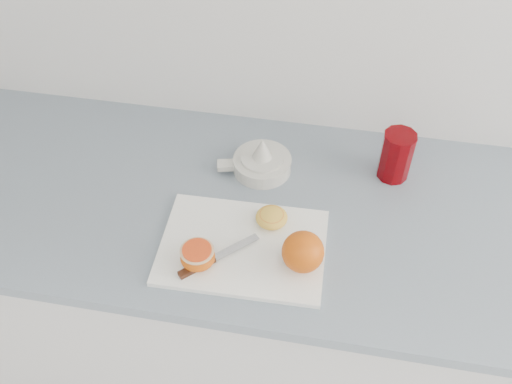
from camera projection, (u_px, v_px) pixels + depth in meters
counter at (302, 314)px, 1.61m from camera, size 2.56×0.64×0.89m
cutting_board at (243, 247)px, 1.21m from camera, size 0.35×0.26×0.01m
whole_orange at (303, 252)px, 1.14m from camera, size 0.09×0.09×0.09m
half_orange at (198, 256)px, 1.16m from camera, size 0.07×0.07×0.04m
squeezed_shell at (272, 217)px, 1.24m from camera, size 0.07×0.07×0.03m
paring_knife at (204, 263)px, 1.17m from camera, size 0.15×0.14×0.01m
citrus_juicer at (261, 161)px, 1.36m from camera, size 0.18×0.14×0.09m
red_tumbler at (396, 157)px, 1.33m from camera, size 0.08×0.08×0.13m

